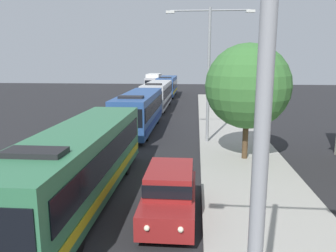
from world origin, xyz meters
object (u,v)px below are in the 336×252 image
bus_middle (157,94)px  streetlamp_near (263,108)px  white_suv (170,191)px  box_truck_oncoming (153,82)px  streetlamp_mid (209,63)px  bus_lead (81,162)px  bus_second_in_line (139,110)px  bus_fourth_in_line (167,86)px  roadside_tree (248,86)px

bus_middle → streetlamp_near: streetlamp_near is taller
white_suv → streetlamp_near: streetlamp_near is taller
box_truck_oncoming → streetlamp_mid: streetlamp_mid is taller
bus_lead → bus_second_in_line: (-0.00, 13.93, -0.00)m
bus_fourth_in_line → roadside_tree: (7.43, -33.54, 2.60)m
bus_fourth_in_line → streetlamp_mid: streetlamp_mid is taller
bus_second_in_line → streetlamp_mid: streetlamp_mid is taller
roadside_tree → streetlamp_near: bearing=-97.9°
bus_second_in_line → bus_middle: bearing=90.0°
white_suv → box_truck_oncoming: (-7.00, 49.63, 0.67)m
white_suv → streetlamp_near: size_ratio=0.55×
streetlamp_mid → bus_middle: bearing=108.1°
bus_fourth_in_line → streetlamp_near: size_ratio=1.26×
bus_middle → roadside_tree: roadside_tree is taller
roadside_tree → bus_second_in_line: bearing=134.1°
bus_lead → box_truck_oncoming: bearing=93.9°
bus_middle → streetlamp_near: size_ratio=1.40×
bus_second_in_line → roadside_tree: size_ratio=1.71×
white_suv → bus_lead: bearing=162.5°
streetlamp_mid → bus_fourth_in_line: bearing=100.3°
box_truck_oncoming → bus_middle: bearing=-81.4°
streetlamp_near → streetlamp_mid: bearing=90.0°
bus_lead → streetlamp_near: size_ratio=1.48×
bus_second_in_line → streetlamp_near: streetlamp_near is taller
bus_lead → box_truck_oncoming: (-3.30, 48.46, 0.01)m
bus_middle → white_suv: (3.70, -27.79, -0.66)m
bus_fourth_in_line → white_suv: (3.70, -40.98, -0.66)m
bus_middle → streetlamp_mid: bearing=-71.9°
bus_fourth_in_line → white_suv: size_ratio=2.31×
bus_fourth_in_line → streetlamp_near: bearing=-83.6°
bus_lead → bus_second_in_line: same height
bus_fourth_in_line → streetlamp_near: (5.40, -48.29, 3.48)m
box_truck_oncoming → streetlamp_near: streetlamp_near is taller
box_truck_oncoming → roadside_tree: size_ratio=1.07×
streetlamp_near → roadside_tree: size_ratio=1.28×
streetlamp_near → roadside_tree: 14.92m
white_suv → bus_middle: bearing=97.6°
streetlamp_near → roadside_tree: streetlamp_near is taller
bus_fourth_in_line → bus_middle: bearing=-90.0°
bus_second_in_line → bus_fourth_in_line: (-0.00, 25.88, -0.00)m
bus_fourth_in_line → streetlamp_near: 48.72m
bus_fourth_in_line → box_truck_oncoming: bearing=110.9°
bus_second_in_line → bus_fourth_in_line: bearing=90.0°
bus_fourth_in_line → box_truck_oncoming: 9.26m
bus_lead → streetlamp_mid: bearing=61.9°
bus_second_in_line → white_suv: size_ratio=2.46×
bus_second_in_line → box_truck_oncoming: size_ratio=1.59×
streetlamp_near → white_suv: bearing=103.1°
bus_second_in_line → streetlamp_near: bearing=-76.5°
white_suv → streetlamp_mid: size_ratio=0.51×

